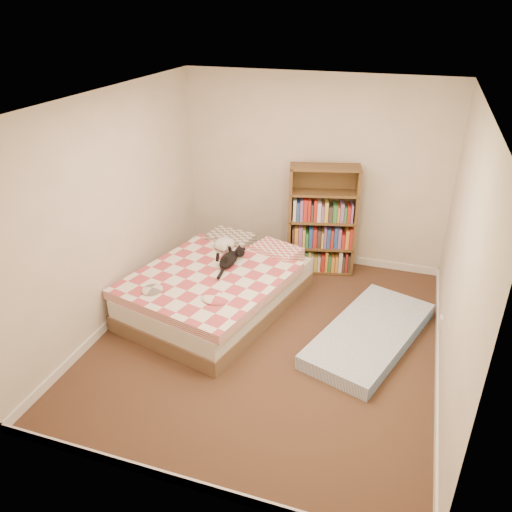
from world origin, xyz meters
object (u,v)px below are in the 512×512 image
(bed, at_px, (219,287))
(black_cat, at_px, (230,258))
(bookshelf, at_px, (322,233))
(white_dog, at_px, (225,244))
(floor_mattress, at_px, (370,334))

(bed, bearing_deg, black_cat, 77.75)
(bed, height_order, bookshelf, bookshelf)
(bed, xyz_separation_m, black_cat, (0.08, 0.17, 0.31))
(bookshelf, xyz_separation_m, black_cat, (-0.87, -1.09, 0.03))
(white_dog, bearing_deg, floor_mattress, 4.58)
(floor_mattress, bearing_deg, black_cat, -171.65)
(floor_mattress, bearing_deg, bookshelf, 139.41)
(bookshelf, relative_size, white_dog, 4.02)
(bookshelf, bearing_deg, bed, -140.73)
(white_dog, bearing_deg, bed, -54.60)
(floor_mattress, relative_size, black_cat, 2.59)
(bed, height_order, black_cat, black_cat)
(black_cat, bearing_deg, white_dog, 138.47)
(bookshelf, height_order, black_cat, bookshelf)
(bed, height_order, floor_mattress, bed)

